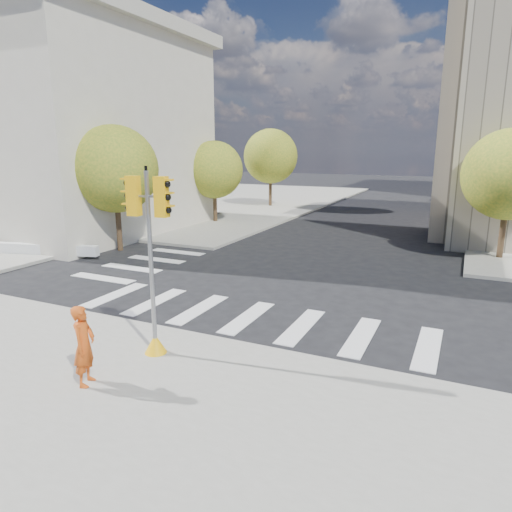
% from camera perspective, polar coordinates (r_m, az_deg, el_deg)
% --- Properties ---
extents(ground, '(160.00, 160.00, 0.00)m').
position_cam_1_polar(ground, '(16.28, 2.37, -5.46)').
color(ground, black).
rests_on(ground, ground).
extents(sidewalk_far_left, '(28.00, 40.00, 0.15)m').
position_cam_1_polar(sidewalk_far_left, '(48.13, -7.77, 7.03)').
color(sidewalk_far_left, gray).
rests_on(sidewalk_far_left, ground).
extents(classical_building, '(19.00, 15.00, 12.70)m').
position_cam_1_polar(classical_building, '(34.16, -25.14, 14.12)').
color(classical_building, beige).
rests_on(classical_building, ground).
extents(tree_lw_near, '(4.40, 4.40, 6.41)m').
position_cam_1_polar(tree_lw_near, '(24.55, -17.23, 10.32)').
color(tree_lw_near, '#382616').
rests_on(tree_lw_near, ground).
extents(tree_lw_mid, '(4.00, 4.00, 5.77)m').
position_cam_1_polar(tree_lw_mid, '(32.69, -5.23, 10.67)').
color(tree_lw_mid, '#382616').
rests_on(tree_lw_mid, ground).
extents(tree_lw_far, '(4.80, 4.80, 6.95)m').
position_cam_1_polar(tree_lw_far, '(41.61, 1.84, 12.34)').
color(tree_lw_far, '#382616').
rests_on(tree_lw_far, ground).
extents(tree_re_near, '(4.20, 4.20, 6.16)m').
position_cam_1_polar(tree_re_near, '(24.32, 29.13, 8.87)').
color(tree_re_near, '#382616').
rests_on(tree_re_near, ground).
extents(tree_re_mid, '(4.60, 4.60, 6.66)m').
position_cam_1_polar(tree_re_mid, '(36.28, 28.03, 10.39)').
color(tree_re_mid, '#382616').
rests_on(tree_re_mid, ground).
extents(tree_re_far, '(4.00, 4.00, 5.88)m').
position_cam_1_polar(tree_re_far, '(48.28, 27.37, 10.23)').
color(tree_re_far, '#382616').
rests_on(tree_re_far, ground).
extents(lamp_far, '(0.35, 0.18, 8.11)m').
position_cam_1_polar(lamp_far, '(42.29, 28.41, 10.86)').
color(lamp_far, black).
rests_on(lamp_far, sidewalk_far_right).
extents(traffic_signal, '(1.08, 0.56, 4.69)m').
position_cam_1_polar(traffic_signal, '(11.50, -12.90, -2.63)').
color(traffic_signal, '#F6B10C').
rests_on(traffic_signal, sidewalk_near).
extents(photographer, '(0.64, 0.77, 1.82)m').
position_cam_1_polar(photographer, '(10.77, -20.70, -10.42)').
color(photographer, '#C14812').
rests_on(photographer, sidewalk_near).
extents(planter_wall, '(5.89, 1.99, 0.50)m').
position_cam_1_polar(planter_wall, '(24.86, -25.29, 0.80)').
color(planter_wall, silver).
rests_on(planter_wall, sidewalk_left_near).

